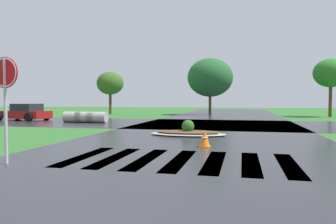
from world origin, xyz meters
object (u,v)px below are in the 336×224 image
Objects in this scene: car_blue_compact at (24,113)px; traffic_cone at (205,139)px; median_island at (188,132)px; drainage_pipe_stack at (85,117)px; stop_sign at (5,85)px.

traffic_cone is (14.83, -10.54, -0.30)m from car_blue_compact.
drainage_pipe_stack is (-8.07, 6.01, 0.24)m from median_island.
car_blue_compact is at bearing 168.66° from drainage_pipe_stack.
median_island is 0.79× the size of car_blue_compact.
traffic_cone is (4.44, 3.95, -1.68)m from stop_sign.
drainage_pipe_stack is 13.16m from traffic_cone.
median_island is at bearing 159.73° from car_blue_compact.
median_island is (3.31, 7.35, -1.82)m from stop_sign.
median_island is at bearing 70.05° from stop_sign.
traffic_cone is at bearing 151.86° from car_blue_compact.
median_island is 3.58m from traffic_cone.
stop_sign reaches higher than median_island.
car_blue_compact is 1.41× the size of drainage_pipe_stack.
drainage_pipe_stack is 5.25× the size of traffic_cone.
median_island is at bearing 108.41° from traffic_cone.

